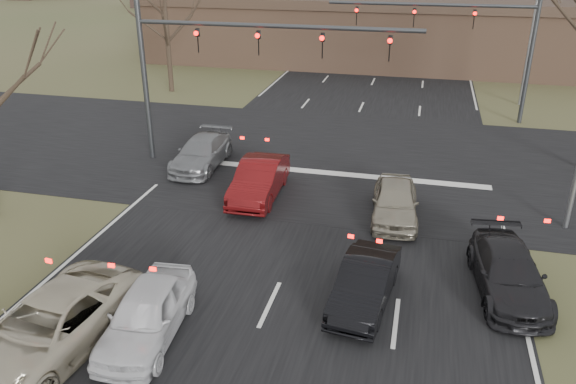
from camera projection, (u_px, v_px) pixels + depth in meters
name	position (u px, v px, depth m)	size (l,w,h in m)	color
ground	(235.00, 379.00, 13.11)	(360.00, 360.00, 0.00)	#434C28
road_main	(399.00, 27.00, 66.25)	(14.00, 300.00, 0.02)	black
road_cross	(338.00, 158.00, 26.39)	(200.00, 14.00, 0.02)	black
building	(409.00, 31.00, 45.24)	(42.40, 10.40, 5.30)	brown
mast_arm_near	(212.00, 51.00, 23.68)	(12.12, 0.24, 8.00)	#383A3D
mast_arm_far	(479.00, 29.00, 30.08)	(11.12, 0.24, 8.00)	#383A3D
streetlight_right_far	(532.00, 11.00, 32.71)	(2.34, 0.25, 10.00)	gray
car_silver_suv	(51.00, 326.00, 13.73)	(2.45, 5.32, 1.48)	#BFB59A
car_white_sedan	(147.00, 313.00, 14.26)	(1.63, 4.05, 1.38)	silver
car_black_hatch	(365.00, 283.00, 15.63)	(1.36, 3.89, 1.28)	black
car_charcoal_sedan	(508.00, 273.00, 16.09)	(1.80, 4.43, 1.29)	black
car_grey_ahead	(202.00, 153.00, 25.18)	(1.84, 4.52, 1.31)	slate
car_red_ahead	(259.00, 179.00, 22.13)	(1.56, 4.48, 1.47)	#520B0D
car_silver_ahead	(395.00, 201.00, 20.38)	(1.63, 4.06, 1.38)	gray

